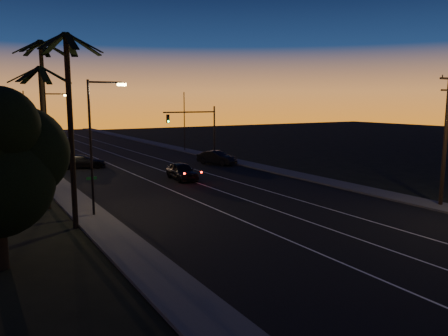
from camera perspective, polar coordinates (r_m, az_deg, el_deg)
road at (r=43.35m, az=-5.71°, el=-1.45°), size 20.00×170.00×0.01m
sidewalk_left at (r=40.02m, az=-20.42°, el=-2.71°), size 2.40×170.00×0.16m
sidewalk_right at (r=49.04m, az=6.23°, el=-0.19°), size 2.40×170.00×0.16m
lane_stripe_left at (r=42.19m, az=-9.41°, el=-1.79°), size 0.12×160.00×0.01m
lane_stripe_mid at (r=43.56m, az=-5.11°, el=-1.38°), size 0.12×160.00×0.01m
lane_stripe_right at (r=45.15m, az=-1.11°, el=-0.99°), size 0.12×160.00×0.01m
palm_near at (r=27.25m, az=-19.50°, el=7.04°), size 4.25×4.16×11.53m
palm_mid at (r=33.09m, az=-22.51°, el=5.67°), size 4.25×4.16×10.03m
palm_far at (r=39.14m, az=-22.46°, el=8.04°), size 4.25×4.16×12.53m
streetlight_left_near at (r=29.70m, az=-16.50°, el=3.90°), size 2.55×0.26×9.00m
streetlight_left_far at (r=47.34m, az=-21.89°, el=4.98°), size 2.55×0.26×8.50m
street_sign at (r=31.14m, az=-16.84°, el=-2.73°), size 0.70×0.06×2.60m
utility_pole at (r=35.05m, az=26.99°, el=3.98°), size 2.20×0.28×10.00m
signal_mast at (r=54.86m, az=-3.44°, el=5.73°), size 7.10×0.41×7.00m
signal_post at (r=49.65m, az=-20.75°, el=2.68°), size 0.28×0.37×4.20m
far_pole_left at (r=64.17m, az=-24.52°, el=5.15°), size 0.14×0.14×9.00m
far_pole_right at (r=67.33m, az=-5.20°, el=6.03°), size 0.14×0.14×9.00m
lead_car at (r=42.90m, az=-5.52°, el=-0.41°), size 2.40×5.63×1.68m
right_car at (r=53.01m, az=-0.97°, el=1.35°), size 3.62×5.24×1.64m
cross_car at (r=52.55m, az=-18.07°, el=0.80°), size 5.67×3.36×1.54m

